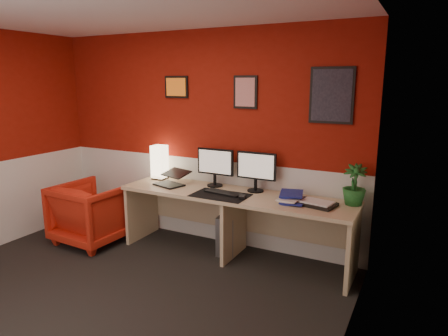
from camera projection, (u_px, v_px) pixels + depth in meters
ground at (101, 303)px, 3.53m from camera, size 4.00×3.50×0.01m
ceiling at (79, 2)px, 2.99m from camera, size 4.00×3.50×0.01m
wall_back at (200, 138)px, 4.78m from camera, size 4.00×0.01×2.50m
wall_right at (341, 196)px, 2.36m from camera, size 0.01×3.50×2.50m
wainscot_back at (201, 198)px, 4.93m from camera, size 4.00×0.01×1.00m
wainscot_right at (332, 310)px, 2.52m from camera, size 0.01×3.50×1.00m
desk at (234, 226)px, 4.39m from camera, size 2.60×0.65×0.73m
shoji_lamp at (160, 163)px, 4.92m from camera, size 0.16×0.16×0.40m
laptop at (169, 176)px, 4.63m from camera, size 0.38×0.32×0.22m
monitor_left at (215, 161)px, 4.56m from camera, size 0.45×0.06×0.58m
monitor_right at (256, 166)px, 4.34m from camera, size 0.45×0.06×0.58m
desk_mat at (220, 195)px, 4.24m from camera, size 0.60×0.38×0.01m
keyboard at (223, 193)px, 4.29m from camera, size 0.44×0.20×0.02m
mouse at (242, 197)px, 4.11m from camera, size 0.08×0.11×0.03m
book_bottom at (283, 200)px, 4.04m from camera, size 0.25×0.32×0.03m
book_middle at (281, 197)px, 4.04m from camera, size 0.22×0.29×0.02m
book_top at (280, 193)px, 4.09m from camera, size 0.30×0.35×0.03m
zen_tray at (317, 204)px, 3.90m from camera, size 0.39×0.31×0.03m
potted_plant at (354, 185)px, 3.88m from camera, size 0.24×0.24×0.40m
pc_tower at (230, 232)px, 4.58m from camera, size 0.26×0.47×0.45m
armchair at (93, 213)px, 4.83m from camera, size 0.82×0.84×0.73m
art_left at (176, 87)px, 4.78m from camera, size 0.32×0.02×0.26m
art_center at (245, 92)px, 4.38m from camera, size 0.28×0.02×0.36m
art_right at (332, 95)px, 3.97m from camera, size 0.44×0.02×0.56m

